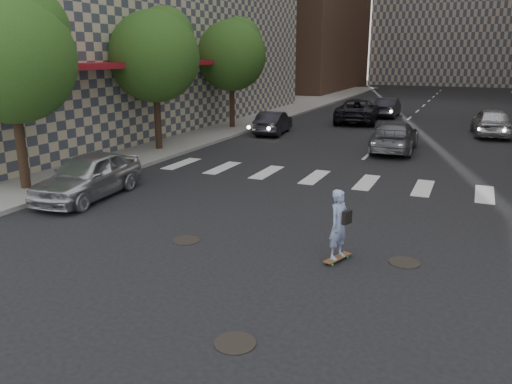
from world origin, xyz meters
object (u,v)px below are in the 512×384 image
(traffic_car_d, at_px, (492,122))
(skateboarder, at_px, (339,224))
(silver_sedan, at_px, (88,176))
(traffic_car_c, at_px, (358,111))
(traffic_car_a, at_px, (273,123))
(tree_b, at_px, (157,52))
(traffic_car_e, at_px, (388,107))
(tree_a, at_px, (14,52))
(traffic_car_b, at_px, (394,136))
(tree_c, at_px, (233,52))

(traffic_car_d, bearing_deg, skateboarder, 75.38)
(silver_sedan, bearing_deg, traffic_car_c, 74.62)
(traffic_car_a, bearing_deg, tree_b, 59.86)
(traffic_car_a, bearing_deg, silver_sedan, 80.69)
(tree_b, distance_m, skateboarder, 15.34)
(traffic_car_c, height_order, traffic_car_e, traffic_car_c)
(traffic_car_a, relative_size, traffic_car_c, 0.70)
(tree_a, height_order, silver_sedan, tree_a)
(traffic_car_e, bearing_deg, traffic_car_b, 99.37)
(tree_a, distance_m, tree_c, 16.00)
(skateboarder, relative_size, traffic_car_d, 0.36)
(tree_a, relative_size, traffic_car_b, 1.33)
(traffic_car_c, bearing_deg, tree_c, 36.15)
(traffic_car_c, distance_m, traffic_car_e, 4.27)
(tree_a, distance_m, traffic_car_a, 15.93)
(traffic_car_b, relative_size, traffic_car_c, 0.86)
(tree_a, xyz_separation_m, skateboarder, (11.33, -1.64, -3.76))
(traffic_car_e, bearing_deg, skateboarder, 95.86)
(traffic_car_b, xyz_separation_m, traffic_car_d, (4.38, 6.95, 0.09))
(tree_c, bearing_deg, traffic_car_d, 13.33)
(tree_b, height_order, traffic_car_d, tree_b)
(skateboarder, height_order, traffic_car_d, skateboarder)
(traffic_car_c, bearing_deg, tree_a, 66.63)
(tree_c, bearing_deg, tree_a, -90.00)
(tree_a, bearing_deg, traffic_car_b, 50.40)
(skateboarder, bearing_deg, traffic_car_c, 122.20)
(traffic_car_b, distance_m, traffic_car_c, 10.30)
(skateboarder, relative_size, traffic_car_b, 0.34)
(traffic_car_c, xyz_separation_m, traffic_car_d, (8.30, -2.57, 0.01))
(traffic_car_a, bearing_deg, traffic_car_c, -123.39)
(traffic_car_a, xyz_separation_m, traffic_car_e, (4.77, 11.00, 0.05))
(tree_b, xyz_separation_m, traffic_car_e, (7.80, 18.12, -3.94))
(silver_sedan, distance_m, traffic_car_c, 22.25)
(tree_a, distance_m, traffic_car_c, 23.31)
(tree_a, xyz_separation_m, traffic_car_c, (6.45, 22.06, -3.84))
(silver_sedan, height_order, traffic_car_d, traffic_car_d)
(skateboarder, bearing_deg, silver_sedan, -171.01)
(tree_a, xyz_separation_m, traffic_car_d, (14.75, 19.50, -3.83))
(silver_sedan, relative_size, traffic_car_a, 1.08)
(traffic_car_b, bearing_deg, traffic_car_c, -69.80)
(tree_a, bearing_deg, tree_c, 90.00)
(tree_c, distance_m, traffic_car_e, 13.37)
(tree_a, xyz_separation_m, silver_sedan, (2.45, 0.18, -3.91))
(traffic_car_d, bearing_deg, tree_c, 7.91)
(tree_c, xyz_separation_m, skateboarder, (11.33, -17.64, -3.76))
(skateboarder, xyz_separation_m, traffic_car_b, (-0.95, 14.19, -0.17))
(skateboarder, relative_size, traffic_car_e, 0.39)
(tree_c, bearing_deg, traffic_car_b, -18.40)
(traffic_car_b, height_order, traffic_car_e, traffic_car_b)
(silver_sedan, height_order, traffic_car_a, silver_sedan)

